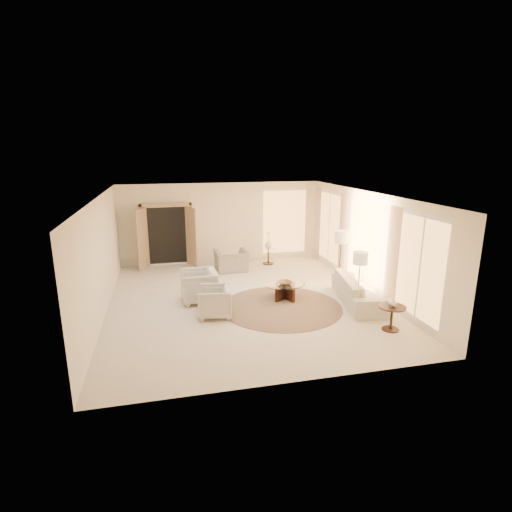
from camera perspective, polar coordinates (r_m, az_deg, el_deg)
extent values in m
cube|color=beige|center=(10.72, -1.60, -6.41)|extent=(7.00, 8.00, 0.02)
cube|color=white|center=(10.05, -1.72, 8.70)|extent=(7.00, 8.00, 0.02)
cube|color=silver|center=(14.15, -4.93, 4.72)|extent=(7.00, 0.04, 2.80)
cube|color=silver|center=(6.60, 5.39, -7.23)|extent=(7.00, 0.04, 2.80)
cube|color=silver|center=(10.21, -21.28, -0.21)|extent=(0.04, 8.00, 2.80)
cube|color=silver|center=(11.49, 15.71, 1.85)|extent=(0.04, 8.00, 2.80)
cube|color=tan|center=(13.96, -12.58, 2.94)|extent=(1.80, 0.12, 2.16)
cube|color=tan|center=(13.73, -15.88, 2.31)|extent=(0.35, 0.66, 2.00)
cube|color=tan|center=(13.74, -9.21, 2.70)|extent=(0.35, 0.66, 2.00)
cylinder|color=#412F24|center=(10.30, 3.62, -7.24)|extent=(3.84, 3.84, 0.01)
imported|color=beige|center=(10.81, 14.59, -4.70)|extent=(1.36, 2.52, 0.70)
imported|color=beige|center=(10.61, -8.16, -4.04)|extent=(0.87, 0.93, 0.93)
imported|color=beige|center=(9.66, -5.89, -6.30)|extent=(0.85, 0.89, 0.80)
imported|color=gray|center=(13.16, -3.51, -0.22)|extent=(1.09, 0.73, 0.92)
cube|color=black|center=(10.81, 4.18, -5.16)|extent=(0.31, 0.81, 0.36)
cube|color=black|center=(10.81, 4.18, -5.16)|extent=(0.70, 0.55, 0.36)
cylinder|color=white|center=(10.75, 4.20, -4.11)|extent=(1.38, 1.38, 0.02)
cylinder|color=black|center=(9.53, 18.64, -9.88)|extent=(0.37, 0.37, 0.03)
cylinder|color=black|center=(9.43, 18.77, -8.44)|extent=(0.06, 0.06, 0.53)
cylinder|color=black|center=(9.33, 18.91, -6.88)|extent=(0.60, 0.60, 0.03)
cylinder|color=#2D2418|center=(14.08, 1.75, -1.07)|extent=(0.38, 0.38, 0.03)
cylinder|color=#2D2418|center=(14.01, 1.76, -0.02)|extent=(0.06, 0.06, 0.55)
cylinder|color=white|center=(13.94, 1.77, 1.11)|extent=(0.50, 0.50, 0.03)
cylinder|color=#2D2418|center=(11.97, 11.72, -4.28)|extent=(0.28, 0.28, 0.03)
cylinder|color=#2D2418|center=(11.77, 11.90, -1.08)|extent=(0.03, 0.03, 1.42)
cylinder|color=beige|center=(11.58, 12.10, 2.70)|extent=(0.41, 0.41, 0.35)
cylinder|color=#2D2418|center=(10.45, 14.21, -7.31)|extent=(0.25, 0.25, 0.03)
cylinder|color=#2D2418|center=(10.24, 14.43, -4.10)|extent=(0.03, 0.03, 1.27)
cylinder|color=beige|center=(10.04, 14.69, -0.28)|extent=(0.36, 0.36, 0.31)
imported|color=brown|center=(10.73, 4.21, -3.84)|extent=(0.44, 0.44, 0.09)
imported|color=white|center=(9.29, 18.97, -6.28)|extent=(0.19, 0.19, 0.19)
imported|color=white|center=(13.91, 1.78, 1.67)|extent=(0.30, 0.30, 0.26)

